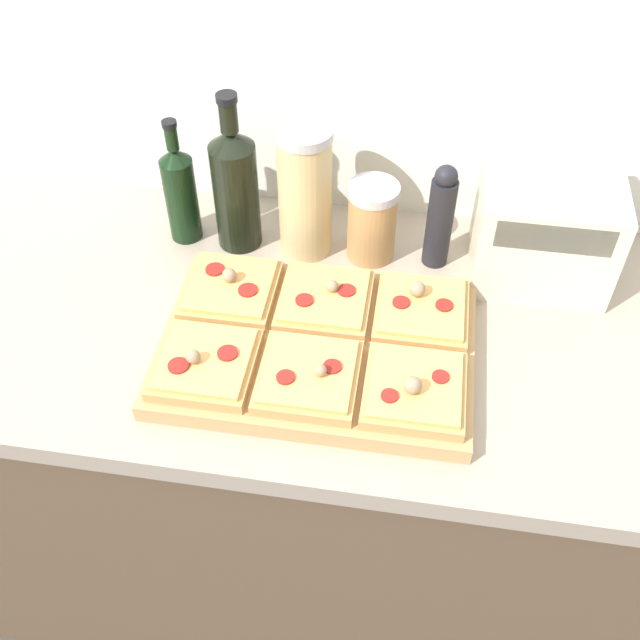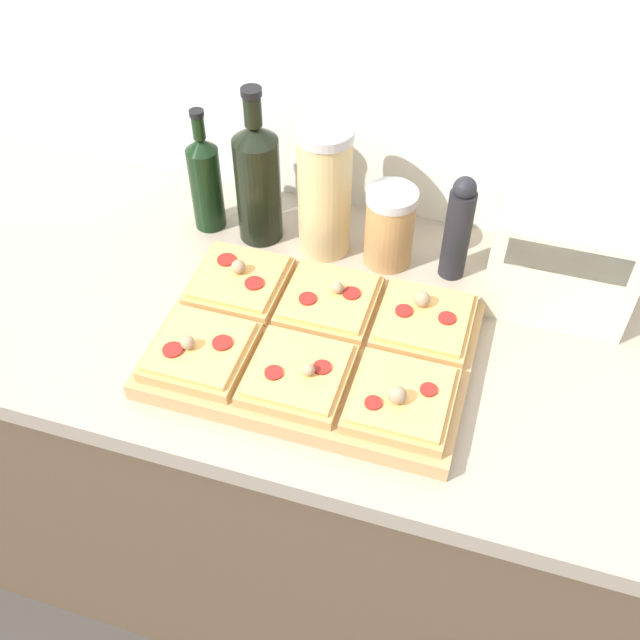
{
  "view_description": "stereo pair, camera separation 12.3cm",
  "coord_description": "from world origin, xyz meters",
  "px_view_note": "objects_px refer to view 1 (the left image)",
  "views": [
    {
      "loc": [
        0.16,
        -0.57,
        1.85
      ],
      "look_at": [
        0.03,
        0.27,
        0.96
      ],
      "focal_mm": 42.0,
      "sensor_mm": 36.0,
      "label": 1
    },
    {
      "loc": [
        0.28,
        -0.55,
        1.85
      ],
      "look_at": [
        0.03,
        0.27,
        0.96
      ],
      "focal_mm": 42.0,
      "sensor_mm": 36.0,
      "label": 2
    }
  ],
  "objects_px": {
    "cutting_board": "(317,348)",
    "olive_oil_bottle": "(180,192)",
    "grain_jar_short": "(372,221)",
    "toaster_oven": "(544,230)",
    "grain_jar_tall": "(305,192)",
    "pepper_mill": "(440,217)",
    "wine_bottle": "(235,186)"
  },
  "relations": [
    {
      "from": "cutting_board",
      "to": "olive_oil_bottle",
      "type": "bearing_deg",
      "value": 138.39
    },
    {
      "from": "grain_jar_short",
      "to": "toaster_oven",
      "type": "relative_size",
      "value": 0.59
    },
    {
      "from": "grain_jar_tall",
      "to": "pepper_mill",
      "type": "relative_size",
      "value": 1.23
    },
    {
      "from": "grain_jar_tall",
      "to": "cutting_board",
      "type": "bearing_deg",
      "value": -76.34
    },
    {
      "from": "olive_oil_bottle",
      "to": "grain_jar_tall",
      "type": "relative_size",
      "value": 0.97
    },
    {
      "from": "olive_oil_bottle",
      "to": "grain_jar_tall",
      "type": "height_order",
      "value": "grain_jar_tall"
    },
    {
      "from": "toaster_oven",
      "to": "grain_jar_short",
      "type": "bearing_deg",
      "value": 179.84
    },
    {
      "from": "grain_jar_tall",
      "to": "pepper_mill",
      "type": "bearing_deg",
      "value": 0.0
    },
    {
      "from": "wine_bottle",
      "to": "grain_jar_tall",
      "type": "distance_m",
      "value": 0.13
    },
    {
      "from": "grain_jar_short",
      "to": "pepper_mill",
      "type": "relative_size",
      "value": 0.74
    },
    {
      "from": "grain_jar_short",
      "to": "pepper_mill",
      "type": "xyz_separation_m",
      "value": [
        0.12,
        0.0,
        0.03
      ]
    },
    {
      "from": "grain_jar_tall",
      "to": "pepper_mill",
      "type": "xyz_separation_m",
      "value": [
        0.24,
        0.0,
        -0.03
      ]
    },
    {
      "from": "pepper_mill",
      "to": "grain_jar_short",
      "type": "bearing_deg",
      "value": 180.0
    },
    {
      "from": "pepper_mill",
      "to": "cutting_board",
      "type": "bearing_deg",
      "value": -124.15
    },
    {
      "from": "olive_oil_bottle",
      "to": "grain_jar_tall",
      "type": "distance_m",
      "value": 0.24
    },
    {
      "from": "grain_jar_tall",
      "to": "grain_jar_short",
      "type": "relative_size",
      "value": 1.66
    },
    {
      "from": "wine_bottle",
      "to": "toaster_oven",
      "type": "bearing_deg",
      "value": -0.09
    },
    {
      "from": "olive_oil_bottle",
      "to": "wine_bottle",
      "type": "bearing_deg",
      "value": 0.0
    },
    {
      "from": "pepper_mill",
      "to": "toaster_oven",
      "type": "height_order",
      "value": "pepper_mill"
    },
    {
      "from": "pepper_mill",
      "to": "toaster_oven",
      "type": "xyz_separation_m",
      "value": [
        0.18,
        -0.0,
        -0.01
      ]
    },
    {
      "from": "toaster_oven",
      "to": "pepper_mill",
      "type": "bearing_deg",
      "value": 179.73
    },
    {
      "from": "cutting_board",
      "to": "toaster_oven",
      "type": "relative_size",
      "value": 1.94
    },
    {
      "from": "olive_oil_bottle",
      "to": "grain_jar_short",
      "type": "bearing_deg",
      "value": 0.0
    },
    {
      "from": "wine_bottle",
      "to": "pepper_mill",
      "type": "bearing_deg",
      "value": -0.0
    },
    {
      "from": "wine_bottle",
      "to": "grain_jar_tall",
      "type": "relative_size",
      "value": 1.2
    },
    {
      "from": "grain_jar_tall",
      "to": "grain_jar_short",
      "type": "distance_m",
      "value": 0.13
    },
    {
      "from": "grain_jar_tall",
      "to": "olive_oil_bottle",
      "type": "bearing_deg",
      "value": 180.0
    },
    {
      "from": "wine_bottle",
      "to": "olive_oil_bottle",
      "type": "bearing_deg",
      "value": -180.0
    },
    {
      "from": "cutting_board",
      "to": "grain_jar_short",
      "type": "xyz_separation_m",
      "value": [
        0.06,
        0.27,
        0.06
      ]
    },
    {
      "from": "olive_oil_bottle",
      "to": "pepper_mill",
      "type": "bearing_deg",
      "value": 0.0
    },
    {
      "from": "wine_bottle",
      "to": "grain_jar_short",
      "type": "bearing_deg",
      "value": -0.0
    },
    {
      "from": "cutting_board",
      "to": "grain_jar_tall",
      "type": "distance_m",
      "value": 0.3
    }
  ]
}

